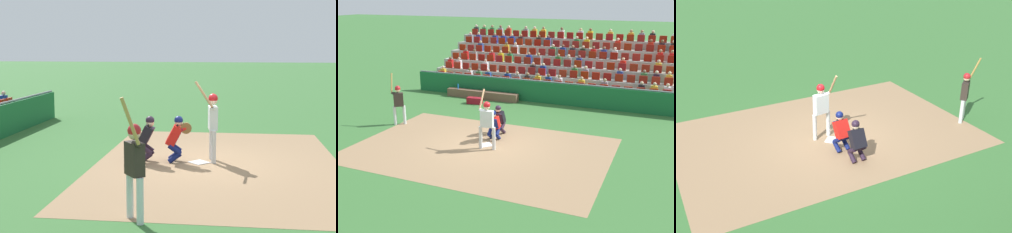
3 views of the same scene
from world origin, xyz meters
TOP-DOWN VIEW (x-y plane):
  - ground_plane at (0.00, 0.00)m, footprint 160.00×160.00m
  - infield_dirt_patch at (0.00, 0.50)m, footprint 9.52×6.49m
  - home_plate_marker at (0.00, 0.00)m, footprint 0.62×0.62m
  - batter_at_plate at (-0.22, 0.34)m, footprint 0.68×0.62m
  - catcher_crouching at (-0.03, -0.63)m, footprint 0.49×0.74m
  - home_plate_umpire at (0.07, -1.41)m, footprint 0.46×0.48m
  - on_deck_batter at (4.69, -0.84)m, footprint 0.67×0.43m

SIDE VIEW (x-z plane):
  - ground_plane at x=0.00m, z-range 0.00..0.00m
  - infield_dirt_patch at x=0.00m, z-range 0.00..0.01m
  - home_plate_marker at x=0.00m, z-range 0.01..0.02m
  - home_plate_umpire at x=0.07m, z-range 0.06..1.33m
  - catcher_crouching at x=-0.03m, z-range 0.07..1.35m
  - on_deck_batter at x=4.69m, z-range -0.04..2.25m
  - batter_at_plate at x=-0.22m, z-range 0.06..2.27m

